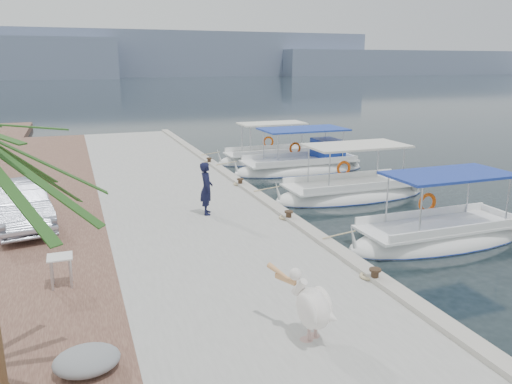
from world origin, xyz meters
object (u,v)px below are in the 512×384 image
at_px(fishing_caique_c, 350,194).
at_px(fisherman, 206,188).
at_px(fishing_caique_e, 269,160).
at_px(pelican, 311,306).
at_px(parked_car, 19,205).
at_px(fishing_caique_b, 439,239).
at_px(fishing_caique_d, 301,167).

xyz_separation_m(fishing_caique_c, fisherman, (-6.69, -1.82, 1.27)).
distance_m(fishing_caique_c, fishing_caique_e, 8.40).
bearing_deg(fishing_caique_c, pelican, -124.10).
bearing_deg(parked_car, fishing_caique_b, -31.77).
bearing_deg(pelican, fisherman, 88.59).
distance_m(fishing_caique_b, pelican, 8.09).
relative_size(fishing_caique_c, fisherman, 3.84).
xyz_separation_m(fishing_caique_c, fishing_caique_e, (-0.35, 8.39, 0.00)).
bearing_deg(fishing_caique_d, fisherman, -133.68).
bearing_deg(fishing_caique_b, fishing_caique_c, 87.87).
height_order(fishing_caique_e, pelican, fishing_caique_e).
relative_size(fishing_caique_b, parked_car, 1.49).
relative_size(fishing_caique_e, pelican, 3.80).
bearing_deg(fisherman, fishing_caique_c, -62.77).
height_order(fishing_caique_c, pelican, fishing_caique_c).
bearing_deg(pelican, fishing_caique_c, 55.90).
bearing_deg(fishing_caique_e, pelican, -109.40).
relative_size(fishing_caique_d, parked_car, 1.68).
bearing_deg(fishing_caique_c, parked_car, -174.85).
xyz_separation_m(fishing_caique_e, parked_car, (-12.16, -9.52, 1.09)).
xyz_separation_m(fisherman, parked_car, (-5.82, 0.69, -0.18)).
bearing_deg(fishing_caique_d, fishing_caique_c, -93.08).
bearing_deg(fishing_caique_d, parked_car, -152.65).
xyz_separation_m(fishing_caique_b, fishing_caique_c, (0.21, 5.74, -0.00)).
relative_size(pelican, fisherman, 0.91).
height_order(fishing_caique_b, fishing_caique_d, same).
distance_m(fishing_caique_b, fisherman, 7.68).
relative_size(fishing_caique_c, fishing_caique_d, 0.95).
bearing_deg(fishing_caique_b, parked_car, 159.42).
distance_m(fishing_caique_e, parked_car, 15.48).
distance_m(fishing_caique_b, fishing_caique_c, 5.75).
xyz_separation_m(fishing_caique_b, fishing_caique_e, (-0.14, 14.13, 0.00)).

